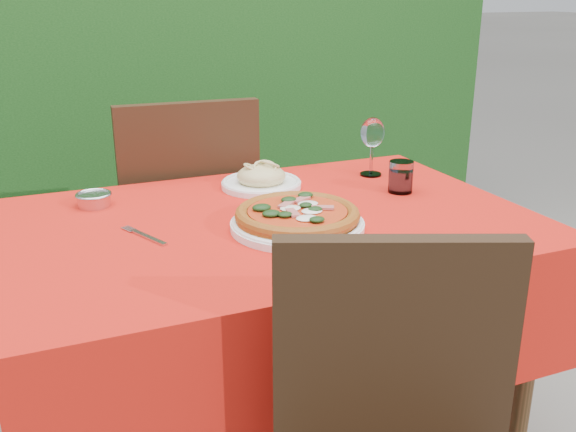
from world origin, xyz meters
name	(u,v)px	position (x,y,z in m)	size (l,w,h in m)	color
hedge	(146,75)	(0.00, 1.55, 0.92)	(3.20, 0.55, 1.78)	black
dining_table	(273,275)	(0.00, 0.00, 0.60)	(1.26, 0.86, 0.75)	#472B16
chair_far	(187,221)	(-0.08, 0.59, 0.55)	(0.46, 0.46, 0.96)	black
pizza_plate	(297,218)	(0.03, -0.09, 0.78)	(0.35, 0.35, 0.06)	white
pasta_plate	(261,179)	(0.07, 0.26, 0.77)	(0.23, 0.23, 0.06)	white
water_glass	(401,178)	(0.41, 0.07, 0.79)	(0.07, 0.07, 0.09)	silver
wine_glass	(372,135)	(0.42, 0.25, 0.87)	(0.07, 0.07, 0.18)	white
fork	(148,237)	(-0.31, -0.02, 0.75)	(0.02, 0.17, 0.00)	#B8B8BF
steel_ramekin	(94,200)	(-0.39, 0.27, 0.76)	(0.08, 0.08, 0.03)	silver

